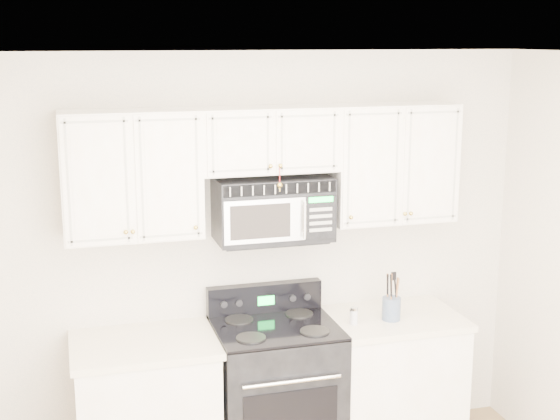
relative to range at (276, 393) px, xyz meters
name	(u,v)px	position (x,y,z in m)	size (l,w,h in m)	color
room	(361,361)	(-0.01, -1.43, 0.82)	(3.51, 3.51, 2.61)	#9F8557
base_cabinet_left	(147,418)	(-0.81, 0.01, -0.06)	(0.86, 0.65, 0.92)	white
base_cabinet_right	(391,386)	(0.79, 0.01, -0.06)	(0.86, 0.65, 0.92)	white
range	(276,393)	(0.00, 0.00, 0.00)	(0.75, 0.69, 1.12)	black
upper_cabinets	(267,162)	(-0.01, 0.15, 1.45)	(2.44, 0.37, 0.75)	white
microwave	(273,209)	(0.02, 0.13, 1.16)	(0.71, 0.41, 0.39)	black
utensil_crock	(391,307)	(0.74, -0.06, 0.52)	(0.12, 0.12, 0.31)	#3E5173
shaker_salt	(354,316)	(0.49, -0.08, 0.49)	(0.05, 0.05, 0.11)	#BAB8C7
shaker_pepper	(353,316)	(0.48, -0.06, 0.49)	(0.04, 0.04, 0.10)	#BAB8C7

